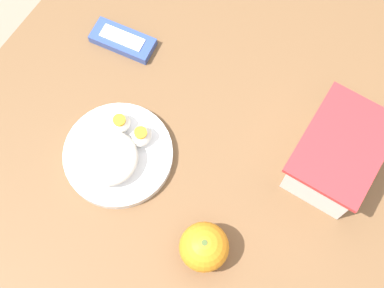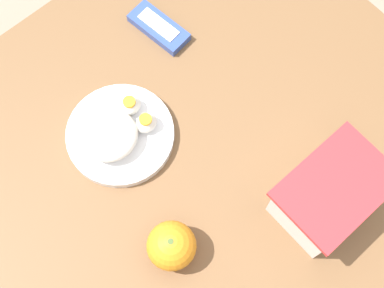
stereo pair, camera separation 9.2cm
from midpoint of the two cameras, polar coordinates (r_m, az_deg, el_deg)
ground_plane at (r=1.63m, az=-0.85°, el=-9.07°), size 10.00×10.00×0.00m
table at (r=1.04m, az=-1.33°, el=-2.56°), size 0.91×0.88×0.71m
food_container at (r=0.92m, az=12.36°, el=-1.61°), size 0.18×0.13×0.10m
orange_fruit at (r=0.87m, az=-1.78°, el=-11.36°), size 0.08×0.08×0.08m
rice_plate at (r=0.94m, az=-10.87°, el=-1.45°), size 0.19×0.19×0.06m
candy_bar at (r=1.05m, az=-9.92°, el=10.53°), size 0.07×0.13×0.02m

